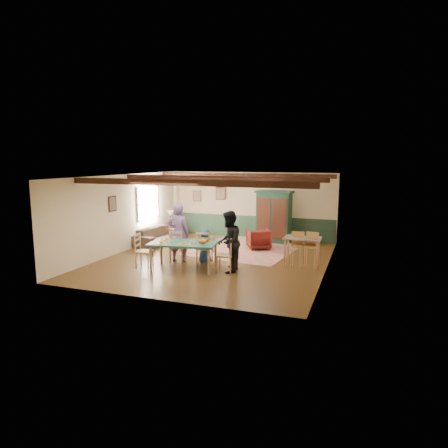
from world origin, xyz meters
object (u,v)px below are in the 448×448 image
(dining_chair_far_left, at_px, (178,246))
(armchair, at_px, (259,239))
(end_table, at_px, (171,230))
(armoire, at_px, (274,217))
(person_woman, at_px, (229,242))
(bar_stool_right, at_px, (311,251))
(dining_table, at_px, (184,256))
(dining_chair_far_right, at_px, (204,247))
(bar_stool_left, at_px, (297,250))
(dining_chair_end_left, at_px, (144,251))
(table_lamp, at_px, (170,217))
(counter_table, at_px, (302,252))
(person_man, at_px, (179,233))
(cat, at_px, (202,241))
(dining_chair_end_right, at_px, (225,254))
(person_child, at_px, (205,246))
(sofa, at_px, (159,236))

(dining_chair_far_left, xyz_separation_m, armchair, (1.91, 2.70, -0.15))
(end_table, bearing_deg, armoire, 3.11)
(person_woman, bearing_deg, bar_stool_right, 109.71)
(dining_table, bearing_deg, dining_chair_far_right, 69.24)
(dining_chair_far_left, bearing_deg, bar_stool_left, -178.43)
(dining_chair_end_left, distance_m, table_lamp, 4.91)
(dining_chair_far_right, bearing_deg, dining_chair_end_left, 24.92)
(end_table, bearing_deg, dining_chair_far_right, -49.92)
(dining_chair_far_left, distance_m, end_table, 4.37)
(armchair, xyz_separation_m, counter_table, (1.86, -1.93, 0.09))
(dining_chair_far_left, distance_m, bar_stool_right, 4.09)
(dining_table, height_order, person_man, person_man)
(bar_stool_right, bearing_deg, cat, -150.40)
(dining_chair_far_right, distance_m, dining_chair_end_right, 1.12)
(dining_chair_end_left, distance_m, cat, 1.88)
(counter_table, distance_m, bar_stool_left, 0.21)
(person_woman, bearing_deg, person_man, -115.87)
(person_man, distance_m, end_table, 4.34)
(counter_table, bearing_deg, dining_chair_end_left, -159.62)
(dining_chair_far_left, bearing_deg, person_man, -90.00)
(dining_chair_end_left, relative_size, armchair, 1.28)
(person_woman, relative_size, end_table, 3.10)
(table_lamp, relative_size, bar_stool_left, 0.49)
(dining_table, height_order, bar_stool_left, bar_stool_left)
(end_table, bearing_deg, armchair, -14.51)
(person_woman, relative_size, person_child, 1.64)
(sofa, height_order, table_lamp, table_lamp)
(end_table, bearing_deg, dining_chair_far_left, -59.58)
(dining_chair_far_left, xyz_separation_m, cat, (1.14, -0.73, 0.39))
(dining_table, xyz_separation_m, armchair, (1.37, 3.41, -0.04))
(cat, bearing_deg, bar_stool_left, 20.36)
(person_child, bearing_deg, cat, 99.46)
(dining_chair_far_right, height_order, person_child, person_child)
(dining_chair_far_right, distance_m, person_woman, 1.26)
(end_table, bearing_deg, cat, -53.27)
(dining_table, distance_m, counter_table, 3.55)
(cat, relative_size, armoire, 0.19)
(dining_chair_end_right, bearing_deg, sofa, -135.05)
(armchair, xyz_separation_m, bar_stool_right, (2.14, -2.06, 0.18))
(dining_chair_end_right, height_order, person_man, person_man)
(person_woman, height_order, person_child, person_woman)
(armoire, height_order, sofa, armoire)
(dining_chair_end_right, distance_m, sofa, 4.60)
(table_lamp, xyz_separation_m, bar_stool_left, (5.84, -3.14, -0.30))
(person_woman, bearing_deg, armchair, 171.10)
(armoire, distance_m, bar_stool_right, 3.88)
(dining_chair_far_left, distance_m, armoire, 4.58)
(dining_chair_far_right, xyz_separation_m, dining_chair_end_right, (0.91, -0.65, 0.00))
(sofa, bearing_deg, person_man, -131.65)
(armchair, height_order, bar_stool_right, bar_stool_right)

